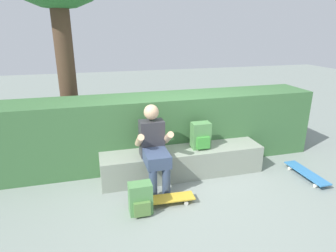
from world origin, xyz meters
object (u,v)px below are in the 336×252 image
at_px(person_skater, 154,146).
at_px(backpack_on_ground, 141,199).
at_px(skateboard_near_person, 164,199).
at_px(skateboard_beside_bench, 306,173).
at_px(backpack_on_bench, 201,136).
at_px(bench_main, 183,162).

relative_size(person_skater, backpack_on_ground, 2.93).
height_order(person_skater, backpack_on_ground, person_skater).
xyz_separation_m(skateboard_near_person, skateboard_beside_bench, (2.27, 0.12, 0.00)).
bearing_deg(person_skater, backpack_on_ground, -117.33).
height_order(skateboard_beside_bench, backpack_on_ground, backpack_on_ground).
distance_m(person_skater, backpack_on_bench, 0.80).
relative_size(person_skater, backpack_on_bench, 2.93).
bearing_deg(skateboard_near_person, backpack_on_bench, 42.52).
bearing_deg(skateboard_beside_bench, backpack_on_ground, -175.22).
height_order(skateboard_beside_bench, backpack_on_bench, backpack_on_bench).
xyz_separation_m(skateboard_near_person, backpack_on_ground, (-0.31, -0.10, 0.12)).
distance_m(skateboard_near_person, backpack_on_ground, 0.35).
relative_size(skateboard_beside_bench, backpack_on_ground, 2.00).
distance_m(skateboard_near_person, backpack_on_bench, 1.17).
bearing_deg(backpack_on_bench, person_skater, -164.78).
height_order(backpack_on_bench, backpack_on_ground, backpack_on_bench).
bearing_deg(backpack_on_ground, skateboard_beside_bench, 4.78).
bearing_deg(skateboard_beside_bench, backpack_on_bench, 158.70).
height_order(bench_main, skateboard_near_person, bench_main).
xyz_separation_m(backpack_on_bench, backpack_on_ground, (-1.08, -0.80, -0.42)).
relative_size(bench_main, skateboard_near_person, 3.06).
xyz_separation_m(person_skater, skateboard_beside_bench, (2.28, -0.38, -0.55)).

